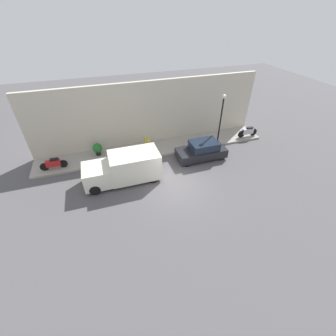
{
  "coord_description": "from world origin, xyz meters",
  "views": [
    {
      "loc": [
        -10.75,
        4.02,
        10.01
      ],
      "look_at": [
        1.31,
        0.07,
        0.6
      ],
      "focal_mm": 24.0,
      "sensor_mm": 36.0,
      "label": 1
    }
  ],
  "objects_px": {
    "parked_car": "(202,151)",
    "streetlamp": "(222,113)",
    "motorcycle_red": "(53,164)",
    "motorcycle_black": "(127,152)",
    "potted_plant": "(97,149)",
    "scooter_silver": "(248,132)",
    "delivery_van": "(123,168)",
    "cafe_chair": "(146,140)"
  },
  "relations": [
    {
      "from": "parked_car",
      "to": "streetlamp",
      "type": "relative_size",
      "value": 0.9
    },
    {
      "from": "motorcycle_red",
      "to": "motorcycle_black",
      "type": "bearing_deg",
      "value": -91.54
    },
    {
      "from": "parked_car",
      "to": "potted_plant",
      "type": "xyz_separation_m",
      "value": [
        2.77,
        7.73,
        0.05
      ]
    },
    {
      "from": "motorcycle_red",
      "to": "scooter_silver",
      "type": "height_order",
      "value": "scooter_silver"
    },
    {
      "from": "delivery_van",
      "to": "cafe_chair",
      "type": "relative_size",
      "value": 5.43
    },
    {
      "from": "delivery_van",
      "to": "scooter_silver",
      "type": "height_order",
      "value": "delivery_van"
    },
    {
      "from": "motorcycle_black",
      "to": "potted_plant",
      "type": "bearing_deg",
      "value": 63.32
    },
    {
      "from": "parked_car",
      "to": "motorcycle_black",
      "type": "height_order",
      "value": "parked_car"
    },
    {
      "from": "streetlamp",
      "to": "potted_plant",
      "type": "height_order",
      "value": "streetlamp"
    },
    {
      "from": "streetlamp",
      "to": "cafe_chair",
      "type": "relative_size",
      "value": 4.57
    },
    {
      "from": "scooter_silver",
      "to": "potted_plant",
      "type": "bearing_deg",
      "value": 85.41
    },
    {
      "from": "scooter_silver",
      "to": "parked_car",
      "type": "bearing_deg",
      "value": 107.81
    },
    {
      "from": "motorcycle_black",
      "to": "streetlamp",
      "type": "bearing_deg",
      "value": -92.11
    },
    {
      "from": "parked_car",
      "to": "motorcycle_red",
      "type": "relative_size",
      "value": 2.05
    },
    {
      "from": "motorcycle_black",
      "to": "parked_car",
      "type": "bearing_deg",
      "value": -106.88
    },
    {
      "from": "delivery_van",
      "to": "potted_plant",
      "type": "bearing_deg",
      "value": 22.83
    },
    {
      "from": "motorcycle_black",
      "to": "streetlamp",
      "type": "xyz_separation_m",
      "value": [
        -0.29,
        -7.77,
        2.36
      ]
    },
    {
      "from": "motorcycle_red",
      "to": "scooter_silver",
      "type": "xyz_separation_m",
      "value": [
        -0.13,
        -16.25,
        0.03
      ]
    },
    {
      "from": "scooter_silver",
      "to": "motorcycle_black",
      "type": "bearing_deg",
      "value": 90.07
    },
    {
      "from": "motorcycle_red",
      "to": "motorcycle_black",
      "type": "height_order",
      "value": "motorcycle_red"
    },
    {
      "from": "parked_car",
      "to": "motorcycle_red",
      "type": "xyz_separation_m",
      "value": [
        1.85,
        10.91,
        -0.08
      ]
    },
    {
      "from": "scooter_silver",
      "to": "motorcycle_black",
      "type": "height_order",
      "value": "scooter_silver"
    },
    {
      "from": "motorcycle_red",
      "to": "cafe_chair",
      "type": "relative_size",
      "value": 2.01
    },
    {
      "from": "motorcycle_red",
      "to": "potted_plant",
      "type": "relative_size",
      "value": 1.87
    },
    {
      "from": "streetlamp",
      "to": "parked_car",
      "type": "bearing_deg",
      "value": 123.32
    },
    {
      "from": "scooter_silver",
      "to": "cafe_chair",
      "type": "relative_size",
      "value": 2.05
    },
    {
      "from": "cafe_chair",
      "to": "motorcycle_red",
      "type": "bearing_deg",
      "value": 98.61
    },
    {
      "from": "motorcycle_red",
      "to": "cafe_chair",
      "type": "distance_m",
      "value": 7.27
    },
    {
      "from": "cafe_chair",
      "to": "delivery_van",
      "type": "bearing_deg",
      "value": 146.51
    },
    {
      "from": "scooter_silver",
      "to": "streetlamp",
      "type": "height_order",
      "value": "streetlamp"
    },
    {
      "from": "parked_car",
      "to": "delivery_van",
      "type": "bearing_deg",
      "value": 97.63
    },
    {
      "from": "delivery_van",
      "to": "motorcycle_black",
      "type": "relative_size",
      "value": 2.75
    },
    {
      "from": "parked_car",
      "to": "streetlamp",
      "type": "xyz_separation_m",
      "value": [
        1.42,
        -2.16,
        2.27
      ]
    },
    {
      "from": "scooter_silver",
      "to": "cafe_chair",
      "type": "bearing_deg",
      "value": 82.35
    },
    {
      "from": "motorcycle_black",
      "to": "potted_plant",
      "type": "distance_m",
      "value": 2.37
    },
    {
      "from": "motorcycle_red",
      "to": "scooter_silver",
      "type": "distance_m",
      "value": 16.25
    },
    {
      "from": "delivery_van",
      "to": "streetlamp",
      "type": "relative_size",
      "value": 1.19
    },
    {
      "from": "scooter_silver",
      "to": "streetlamp",
      "type": "bearing_deg",
      "value": 95.36
    },
    {
      "from": "parked_car",
      "to": "cafe_chair",
      "type": "height_order",
      "value": "parked_car"
    },
    {
      "from": "delivery_van",
      "to": "motorcycle_black",
      "type": "height_order",
      "value": "delivery_van"
    },
    {
      "from": "delivery_van",
      "to": "potted_plant",
      "type": "height_order",
      "value": "delivery_van"
    },
    {
      "from": "scooter_silver",
      "to": "delivery_van",
      "type": "bearing_deg",
      "value": 102.44
    }
  ]
}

